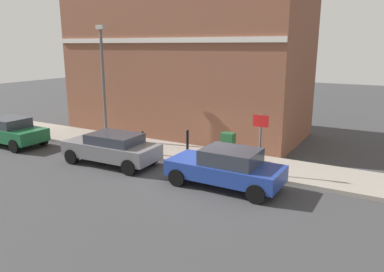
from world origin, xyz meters
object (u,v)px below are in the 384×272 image
at_px(utility_cabinet, 228,147).
at_px(car_grey, 112,148).
at_px(street_sign, 260,135).
at_px(lamppost, 103,78).
at_px(car_blue, 226,167).
at_px(bollard_far_kerb, 143,142).
at_px(car_green, 9,131).
at_px(bollard_near_cabinet, 187,140).

bearing_deg(utility_cabinet, car_grey, 122.64).
relative_size(street_sign, lamppost, 0.40).
bearing_deg(car_blue, bollard_far_kerb, -16.73).
relative_size(car_grey, street_sign, 1.81).
bearing_deg(bollard_far_kerb, car_green, 103.29).
xyz_separation_m(car_grey, bollard_near_cabinet, (2.74, -2.07, -0.02)).
xyz_separation_m(car_blue, bollard_near_cabinet, (2.73, 3.18, -0.02)).
height_order(car_grey, utility_cabinet, car_grey).
xyz_separation_m(utility_cabinet, bollard_near_cabinet, (0.10, 2.06, 0.02)).
height_order(utility_cabinet, street_sign, street_sign).
bearing_deg(street_sign, car_blue, 155.47).
xyz_separation_m(utility_cabinet, street_sign, (-1.14, -1.80, 0.98)).
relative_size(car_blue, street_sign, 1.78).
distance_m(car_green, street_sign, 12.74).
relative_size(utility_cabinet, street_sign, 0.50).
height_order(car_grey, street_sign, street_sign).
height_order(car_blue, street_sign, street_sign).
distance_m(car_blue, bollard_near_cabinet, 4.19).
relative_size(car_green, utility_cabinet, 3.62).
bearing_deg(car_blue, bollard_near_cabinet, -40.02).
xyz_separation_m(car_green, utility_cabinet, (2.81, -10.79, -0.04)).
height_order(bollard_near_cabinet, lamppost, lamppost).
height_order(car_grey, lamppost, lamppost).
xyz_separation_m(utility_cabinet, lamppost, (0.06, 6.93, 2.62)).
bearing_deg(bollard_far_kerb, bollard_near_cabinet, -52.63).
bearing_deg(car_grey, bollard_far_kerb, -108.39).
bearing_deg(bollard_far_kerb, car_blue, -107.37).
distance_m(utility_cabinet, street_sign, 2.35).
distance_m(bollard_near_cabinet, lamppost, 5.52).
distance_m(bollard_near_cabinet, bollard_far_kerb, 2.03).
distance_m(car_green, utility_cabinet, 11.15).
bearing_deg(bollard_near_cabinet, car_grey, 143.01).
distance_m(car_blue, bollard_far_kerb, 5.02).
bearing_deg(car_grey, car_green, -0.22).
xyz_separation_m(car_green, bollard_far_kerb, (1.68, -7.12, -0.01)).
relative_size(bollard_far_kerb, street_sign, 0.45).
bearing_deg(utility_cabinet, bollard_far_kerb, 107.13).
xyz_separation_m(bollard_far_kerb, lamppost, (1.19, 3.26, 2.60)).
bearing_deg(utility_cabinet, lamppost, 89.53).
bearing_deg(lamppost, bollard_far_kerb, -110.07).
distance_m(car_blue, car_grey, 5.25).
relative_size(car_green, lamppost, 0.73).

